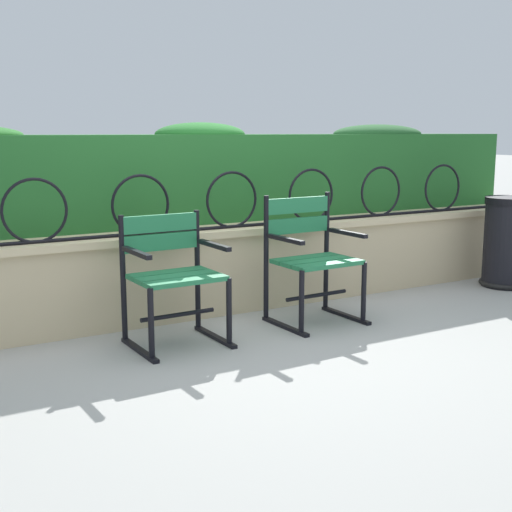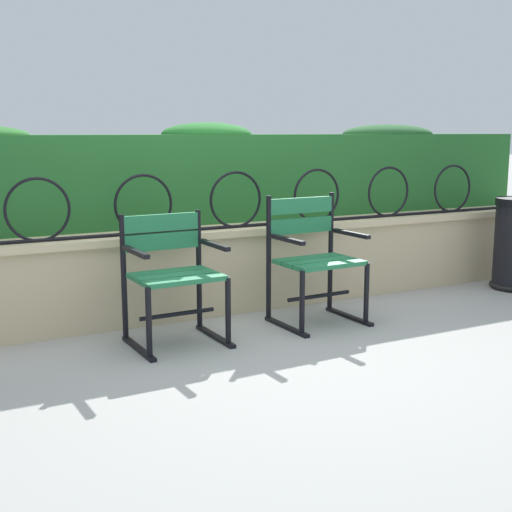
# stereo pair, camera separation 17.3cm
# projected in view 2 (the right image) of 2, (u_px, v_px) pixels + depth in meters

# --- Properties ---
(ground_plane) EXTENTS (60.00, 60.00, 0.00)m
(ground_plane) POSITION_uv_depth(u_px,v_px,m) (261.00, 342.00, 4.40)
(ground_plane) COLOR #9E9E99
(stone_wall) EXTENTS (6.67, 0.41, 0.63)m
(stone_wall) POSITION_uv_depth(u_px,v_px,m) (208.00, 270.00, 5.08)
(stone_wall) COLOR #C6B289
(stone_wall) RESTS_ON ground
(iron_arch_fence) EXTENTS (6.14, 0.02, 0.42)m
(iron_arch_fence) POSITION_uv_depth(u_px,v_px,m) (193.00, 205.00, 4.86)
(iron_arch_fence) COLOR black
(iron_arch_fence) RESTS_ON stone_wall
(hedge_row) EXTENTS (6.54, 0.70, 0.77)m
(hedge_row) POSITION_uv_depth(u_px,v_px,m) (183.00, 174.00, 5.43)
(hedge_row) COLOR #236028
(hedge_row) RESTS_ON stone_wall
(park_chair_left) EXTENTS (0.58, 0.54, 0.82)m
(park_chair_left) POSITION_uv_depth(u_px,v_px,m) (172.00, 273.00, 4.34)
(park_chair_left) COLOR #237547
(park_chair_left) RESTS_ON ground
(park_chair_right) EXTENTS (0.60, 0.54, 0.90)m
(park_chair_right) POSITION_uv_depth(u_px,v_px,m) (313.00, 256.00, 4.81)
(park_chair_right) COLOR #237547
(park_chair_right) RESTS_ON ground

